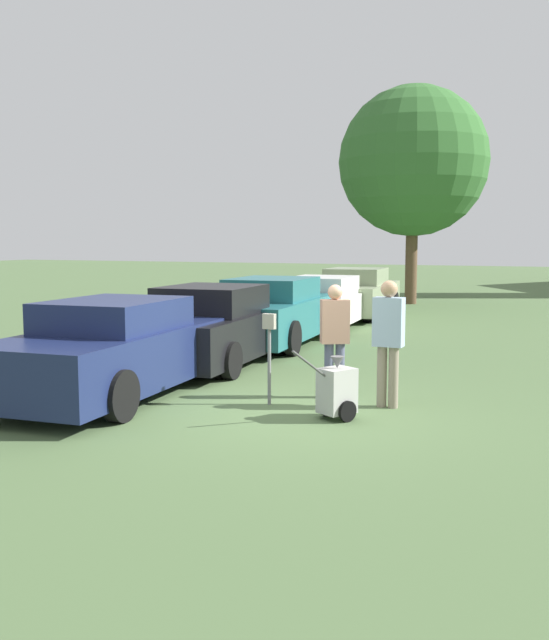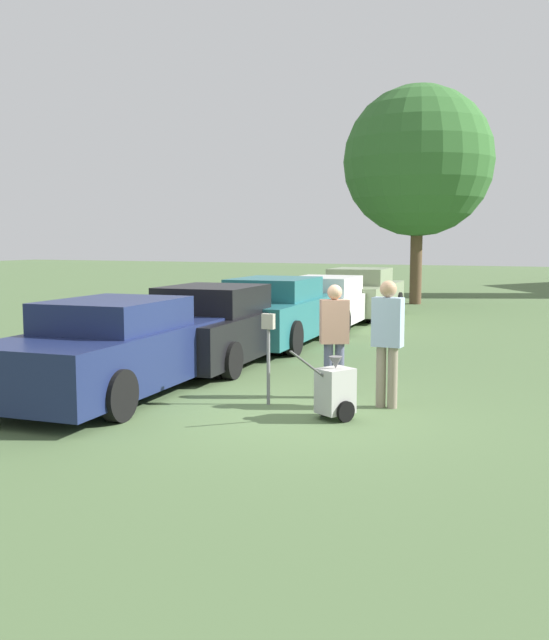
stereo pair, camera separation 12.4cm
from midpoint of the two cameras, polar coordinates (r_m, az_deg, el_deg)
The scene contains 11 objects.
ground_plane at distance 10.07m, azimuth 1.03°, elevation -7.22°, with size 120.00×120.00×0.00m, color #4C663D.
parked_car_navy at distance 11.26m, azimuth -11.88°, elevation -2.26°, with size 2.31×5.15×1.48m.
parked_car_black at distance 13.81m, azimuth -4.41°, elevation -0.59°, with size 2.29×4.81×1.51m.
parked_car_teal at distance 16.35m, azimuth 0.41°, elevation 0.61°, with size 2.34×5.23×1.52m.
parked_car_white at distance 19.42m, azimuth 4.38°, elevation 1.31°, with size 2.24×5.18×1.40m.
parked_car_sage at distance 22.35m, azimuth 7.09°, elevation 2.08°, with size 2.31×4.78×1.52m.
parking_meter at distance 10.24m, azimuth -0.15°, elevation -1.71°, with size 0.18×0.09×1.32m.
person_worker at distance 10.73m, azimuth 5.13°, elevation -1.10°, with size 0.47×0.40×1.71m.
person_supervisor at distance 10.17m, azimuth 9.37°, elevation -1.20°, with size 0.42×0.24×1.81m.
equipment_cart at distance 9.53m, azimuth 5.25°, elevation -5.64°, with size 0.66×0.96×1.00m.
shade_tree at distance 27.33m, azimuth 11.56°, elevation 12.32°, with size 5.50×5.50×8.02m.
Camera 2 is at (3.92, -8.96, 2.37)m, focal length 40.00 mm.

